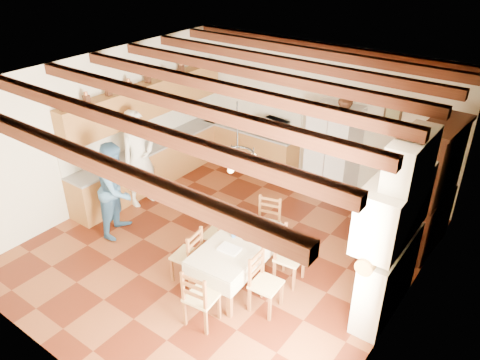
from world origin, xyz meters
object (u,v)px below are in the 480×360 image
at_px(chair_left_far, 217,233).
at_px(chair_right_far, 290,256).
at_px(chair_end_near, 201,296).
at_px(person_woman_blue, 117,189).
at_px(person_woman_red, 373,228).
at_px(dining_table, 238,247).
at_px(microwave, 274,128).
at_px(hutch, 431,188).
at_px(refrigerator, 334,150).
at_px(person_man, 139,158).
at_px(chair_end_far, 266,225).
at_px(chair_right_near, 266,283).
at_px(chair_left_near, 187,254).

xyz_separation_m(chair_left_far, chair_right_far, (1.31, 0.19, 0.00)).
relative_size(chair_left_far, chair_end_near, 1.00).
distance_m(person_woman_blue, person_woman_red, 4.45).
xyz_separation_m(dining_table, microwave, (-1.63, 3.52, 0.42)).
bearing_deg(chair_end_near, chair_left_far, -65.80).
bearing_deg(hutch, person_woman_blue, -144.72).
bearing_deg(refrigerator, chair_end_near, -83.37).
distance_m(hutch, person_man, 5.39).
bearing_deg(dining_table, chair_end_near, -82.38).
distance_m(chair_end_far, person_woman_red, 1.77).
bearing_deg(chair_right_near, chair_right_far, 0.16).
bearing_deg(dining_table, hutch, 52.23).
height_order(hutch, person_man, hutch).
bearing_deg(chair_right_far, chair_end_near, 154.33).
relative_size(chair_left_near, chair_right_near, 1.00).
distance_m(refrigerator, person_woman_red, 2.56).
height_order(chair_right_near, person_woman_blue, person_woman_blue).
bearing_deg(chair_right_far, microwave, 30.81).
xyz_separation_m(refrigerator, dining_table, (0.15, -3.51, -0.30)).
bearing_deg(hutch, refrigerator, 162.42).
height_order(chair_end_far, person_woman_red, person_woman_red).
distance_m(hutch, chair_right_far, 2.68).
height_order(chair_left_near, chair_left_far, same).
bearing_deg(chair_right_far, chair_end_far, 50.68).
distance_m(chair_left_near, chair_end_near, 0.98).
xyz_separation_m(chair_left_far, person_man, (-2.36, 0.51, 0.51)).
xyz_separation_m(dining_table, chair_end_near, (0.14, -1.03, -0.17)).
height_order(chair_left_far, microwave, microwave).
distance_m(chair_right_near, person_man, 3.89).
bearing_deg(refrigerator, person_woman_blue, -120.15).
height_order(person_man, person_woman_blue, person_man).
bearing_deg(person_man, hutch, -61.47).
xyz_separation_m(chair_right_far, chair_end_near, (-0.53, -1.50, 0.00)).
distance_m(hutch, dining_table, 3.39).
height_order(person_woman_blue, microwave, person_woman_blue).
relative_size(chair_right_far, microwave, 1.60).
height_order(hutch, chair_end_far, hutch).
xyz_separation_m(dining_table, chair_end_far, (-0.11, 0.97, -0.17)).
relative_size(chair_end_near, person_woman_red, 0.65).
height_order(chair_end_near, microwave, microwave).
distance_m(chair_right_far, person_woman_blue, 3.31).
xyz_separation_m(hutch, microwave, (-3.68, 0.87, -0.10)).
distance_m(hutch, person_woman_blue, 5.41).
height_order(person_man, person_woman_red, person_man).
distance_m(person_woman_blue, microwave, 3.81).
bearing_deg(dining_table, chair_end_far, 96.31).
xyz_separation_m(dining_table, chair_left_near, (-0.66, -0.46, -0.17)).
bearing_deg(dining_table, person_woman_red, 45.99).
height_order(chair_right_far, person_woman_red, person_woman_red).
bearing_deg(chair_end_near, person_woman_blue, -24.27).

